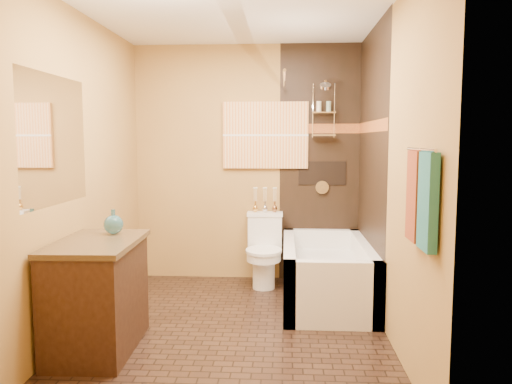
# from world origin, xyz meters

# --- Properties ---
(floor) EXTENTS (3.00, 3.00, 0.00)m
(floor) POSITION_xyz_m (0.00, 0.00, 0.00)
(floor) COLOR black
(floor) RESTS_ON ground
(wall_left) EXTENTS (0.02, 3.00, 2.50)m
(wall_left) POSITION_xyz_m (-1.20, 0.00, 1.25)
(wall_left) COLOR #AE8743
(wall_left) RESTS_ON floor
(wall_right) EXTENTS (0.02, 3.00, 2.50)m
(wall_right) POSITION_xyz_m (1.20, 0.00, 1.25)
(wall_right) COLOR #AE8743
(wall_right) RESTS_ON floor
(wall_back) EXTENTS (2.40, 0.02, 2.50)m
(wall_back) POSITION_xyz_m (0.00, 1.50, 1.25)
(wall_back) COLOR #AE8743
(wall_back) RESTS_ON floor
(wall_front) EXTENTS (2.40, 0.02, 2.50)m
(wall_front) POSITION_xyz_m (0.00, -1.50, 1.25)
(wall_front) COLOR #AE8743
(wall_front) RESTS_ON floor
(ceiling) EXTENTS (3.00, 3.00, 0.00)m
(ceiling) POSITION_xyz_m (0.00, 0.00, 2.50)
(ceiling) COLOR silver
(ceiling) RESTS_ON wall_back
(alcove_tile_back) EXTENTS (0.85, 0.01, 2.50)m
(alcove_tile_back) POSITION_xyz_m (0.78, 1.49, 1.25)
(alcove_tile_back) COLOR black
(alcove_tile_back) RESTS_ON wall_back
(alcove_tile_right) EXTENTS (0.01, 1.50, 2.50)m
(alcove_tile_right) POSITION_xyz_m (1.19, 0.75, 1.25)
(alcove_tile_right) COLOR black
(alcove_tile_right) RESTS_ON wall_right
(mosaic_band_back) EXTENTS (0.85, 0.01, 0.10)m
(mosaic_band_back) POSITION_xyz_m (0.78, 1.48, 1.62)
(mosaic_band_back) COLOR maroon
(mosaic_band_back) RESTS_ON alcove_tile_back
(mosaic_band_right) EXTENTS (0.01, 1.50, 0.10)m
(mosaic_band_right) POSITION_xyz_m (1.18, 0.75, 1.62)
(mosaic_band_right) COLOR maroon
(mosaic_band_right) RESTS_ON alcove_tile_right
(alcove_niche) EXTENTS (0.50, 0.01, 0.25)m
(alcove_niche) POSITION_xyz_m (0.80, 1.48, 1.15)
(alcove_niche) COLOR black
(alcove_niche) RESTS_ON alcove_tile_back
(shower_fixtures) EXTENTS (0.24, 0.33, 1.16)m
(shower_fixtures) POSITION_xyz_m (0.80, 1.38, 1.67)
(shower_fixtures) COLOR silver
(shower_fixtures) RESTS_ON floor
(curtain_rod) EXTENTS (0.03, 1.55, 0.03)m
(curtain_rod) POSITION_xyz_m (0.40, 0.75, 2.02)
(curtain_rod) COLOR silver
(curtain_rod) RESTS_ON wall_back
(towel_bar) EXTENTS (0.02, 0.55, 0.02)m
(towel_bar) POSITION_xyz_m (1.15, -1.05, 1.45)
(towel_bar) COLOR silver
(towel_bar) RESTS_ON wall_right
(towel_teal) EXTENTS (0.05, 0.22, 0.52)m
(towel_teal) POSITION_xyz_m (1.16, -1.18, 1.18)
(towel_teal) COLOR #20696B
(towel_teal) RESTS_ON towel_bar
(towel_rust) EXTENTS (0.05, 0.22, 0.52)m
(towel_rust) POSITION_xyz_m (1.16, -0.92, 1.18)
(towel_rust) COLOR maroon
(towel_rust) RESTS_ON towel_bar
(sunset_painting) EXTENTS (0.90, 0.04, 0.70)m
(sunset_painting) POSITION_xyz_m (0.20, 1.48, 1.55)
(sunset_painting) COLOR orange
(sunset_painting) RESTS_ON wall_back
(vanity_mirror) EXTENTS (0.01, 1.00, 0.90)m
(vanity_mirror) POSITION_xyz_m (-1.19, -0.44, 1.50)
(vanity_mirror) COLOR white
(vanity_mirror) RESTS_ON wall_left
(bathtub) EXTENTS (0.80, 1.50, 0.55)m
(bathtub) POSITION_xyz_m (0.80, 0.75, 0.22)
(bathtub) COLOR white
(bathtub) RESTS_ON floor
(toilet) EXTENTS (0.38, 0.56, 0.74)m
(toilet) POSITION_xyz_m (0.20, 1.22, 0.37)
(toilet) COLOR white
(toilet) RESTS_ON floor
(vanity) EXTENTS (0.58, 0.92, 0.80)m
(vanity) POSITION_xyz_m (-0.92, -0.44, 0.40)
(vanity) COLOR black
(vanity) RESTS_ON floor
(teal_bottle) EXTENTS (0.15, 0.15, 0.23)m
(teal_bottle) POSITION_xyz_m (-0.87, -0.20, 0.89)
(teal_bottle) COLOR #24606D
(teal_bottle) RESTS_ON vanity
(bud_vases) EXTENTS (0.26, 0.05, 0.26)m
(bud_vases) POSITION_xyz_m (0.20, 1.39, 0.88)
(bud_vases) COLOR gold
(bud_vases) RESTS_ON toilet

